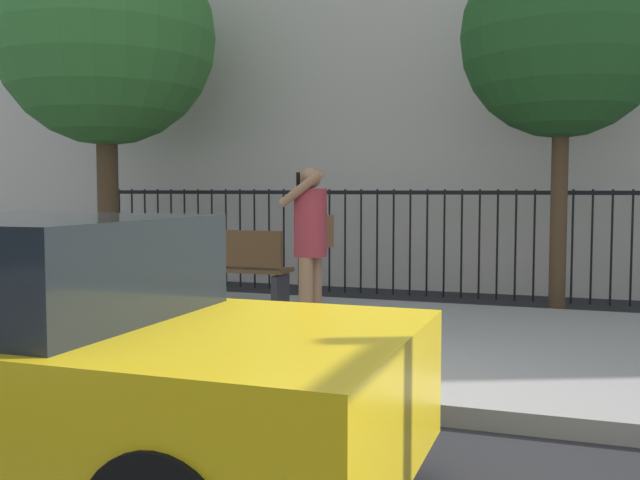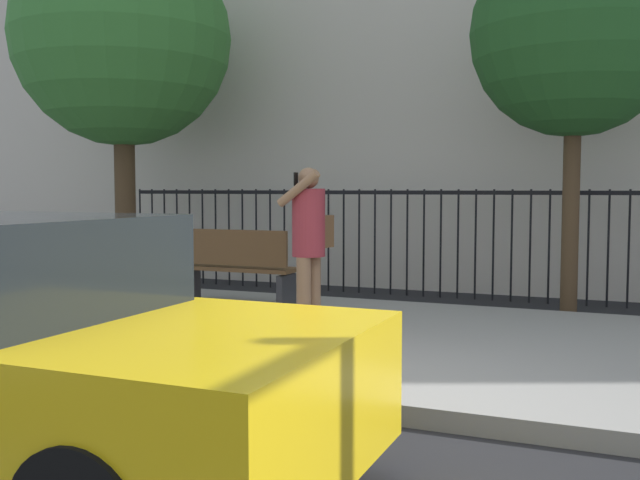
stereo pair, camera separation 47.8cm
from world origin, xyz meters
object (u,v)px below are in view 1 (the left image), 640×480
Objects in this scene: taxi_yellow at (22,354)px; street_tree_near at (105,36)px; street_bench at (226,265)px; street_tree_mid at (563,37)px; pedestrian_on_phone at (311,236)px.

taxi_yellow is 0.76× the size of street_tree_near.
street_tree_mid is (3.90, 1.54, 2.84)m from street_bench.
street_bench is at bearing 144.01° from pedestrian_on_phone.
street_tree_mid reaches higher than street_bench.
street_tree_mid is at bearing 21.49° from street_bench.
street_bench is at bearing -24.74° from street_tree_near.
street_tree_mid reaches higher than pedestrian_on_phone.
street_tree_mid is at bearing 67.83° from taxi_yellow.
pedestrian_on_phone is at bearing -131.57° from street_tree_mid.
pedestrian_on_phone is at bearing -29.28° from street_tree_near.
pedestrian_on_phone is 4.27m from street_tree_mid.
street_tree_near is 6.49m from street_tree_mid.
pedestrian_on_phone is (0.29, 3.85, 0.42)m from taxi_yellow.
street_tree_mid is at bearing 3.15° from street_tree_near.
taxi_yellow is 7.90m from street_tree_near.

